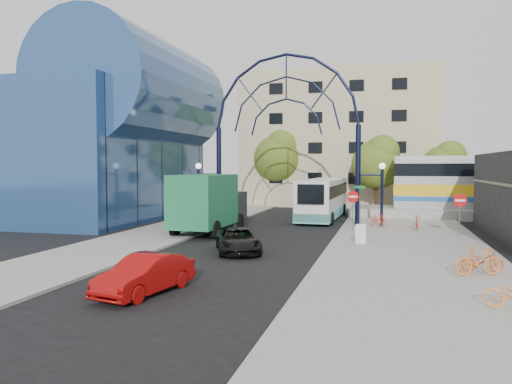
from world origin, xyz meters
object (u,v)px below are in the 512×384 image
(city_bus, at_px, (323,198))
(tree_north_b, at_px, (279,156))
(do_not_enter_sign, at_px, (460,205))
(gateway_arch, at_px, (286,104))
(bike_far_b, at_px, (478,261))
(stop_sign, at_px, (353,200))
(sandwich_board, at_px, (361,232))
(tree_north_c, at_px, (445,165))
(tree_north_a, at_px, (378,162))
(street_name_sign, at_px, (360,198))
(black_suv, at_px, (238,240))
(bike_far_a, at_px, (482,261))
(red_sedan, at_px, (145,274))
(green_truck, at_px, (210,204))
(bike_near_a, at_px, (378,219))
(bike_near_b, at_px, (417,222))

(city_bus, bearing_deg, tree_north_b, 120.30)
(do_not_enter_sign, distance_m, tree_north_b, 25.09)
(gateway_arch, relative_size, bike_far_b, 7.43)
(stop_sign, bearing_deg, sandwich_board, -82.43)
(sandwich_board, relative_size, tree_north_c, 0.15)
(tree_north_a, bearing_deg, tree_north_c, 18.44)
(tree_north_a, relative_size, tree_north_c, 1.08)
(tree_north_b, bearing_deg, city_bus, -61.37)
(street_name_sign, distance_m, sandwich_board, 6.78)
(gateway_arch, height_order, tree_north_a, gateway_arch)
(sandwich_board, bearing_deg, black_suv, -147.52)
(street_name_sign, bearing_deg, do_not_enter_sign, -24.16)
(gateway_arch, relative_size, city_bus, 1.18)
(bike_far_a, bearing_deg, red_sedan, 105.59)
(gateway_arch, bearing_deg, sandwich_board, -55.09)
(gateway_arch, height_order, black_suv, gateway_arch)
(gateway_arch, xyz_separation_m, sandwich_board, (5.60, -8.02, -7.81))
(tree_north_c, bearing_deg, bike_far_b, -93.80)
(sandwich_board, height_order, tree_north_a, tree_north_a)
(bike_far_a, distance_m, bike_far_b, 0.80)
(tree_north_c, distance_m, green_truck, 25.10)
(black_suv, bearing_deg, bike_near_a, 39.22)
(black_suv, bearing_deg, tree_north_b, 76.05)
(bike_near_a, bearing_deg, green_truck, 170.85)
(bike_near_b, bearing_deg, stop_sign, -169.86)
(sandwich_board, xyz_separation_m, bike_near_b, (3.20, 6.71, -0.15))
(tree_north_a, xyz_separation_m, green_truck, (-9.94, -17.24, -2.77))
(bike_near_a, height_order, bike_near_b, bike_near_a)
(sandwich_board, distance_m, bike_far_b, 8.18)
(sandwich_board, height_order, bike_near_b, sandwich_board)
(do_not_enter_sign, bearing_deg, sandwich_board, -143.32)
(black_suv, bearing_deg, street_name_sign, 40.93)
(tree_north_b, bearing_deg, gateway_arch, -76.32)
(tree_north_c, height_order, bike_near_a, tree_north_c)
(tree_north_a, bearing_deg, tree_north_b, 158.20)
(tree_north_a, relative_size, city_bus, 0.61)
(red_sedan, xyz_separation_m, bike_near_a, (7.14, 19.89, -0.05))
(tree_north_c, height_order, bike_near_b, tree_north_c)
(tree_north_a, xyz_separation_m, bike_near_a, (0.25, -11.93, -4.01))
(black_suv, bearing_deg, green_truck, 98.81)
(tree_north_a, distance_m, bike_near_b, 14.09)
(red_sedan, bearing_deg, tree_north_a, 89.57)
(street_name_sign, bearing_deg, stop_sign, -123.64)
(bike_far_b, bearing_deg, black_suv, 52.42)
(green_truck, bearing_deg, street_name_sign, 25.44)
(tree_north_b, distance_m, green_truck, 21.51)
(tree_north_c, bearing_deg, gateway_arch, -131.04)
(gateway_arch, relative_size, black_suv, 3.19)
(do_not_enter_sign, relative_size, bike_near_b, 1.59)
(tree_north_c, xyz_separation_m, bike_far_a, (-1.64, -27.96, -3.73))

